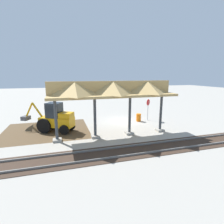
{
  "coord_description": "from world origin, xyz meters",
  "views": [
    {
      "loc": [
        6.91,
        18.83,
        5.41
      ],
      "look_at": [
        1.9,
        1.74,
        1.6
      ],
      "focal_mm": 28.0,
      "sensor_mm": 36.0,
      "label": 1
    }
  ],
  "objects": [
    {
      "name": "ground_plane",
      "position": [
        0.0,
        0.0,
        0.0
      ],
      "size": [
        120.0,
        120.0,
        0.0
      ],
      "primitive_type": "plane",
      "color": "#9E998E"
    },
    {
      "name": "dirt_work_zone",
      "position": [
        8.49,
        1.14,
        0.0
      ],
      "size": [
        8.11,
        7.0,
        0.01
      ],
      "primitive_type": "cube",
      "color": "brown",
      "rests_on": "ground"
    },
    {
      "name": "platform_canopy",
      "position": [
        2.61,
        4.43,
        4.15
      ],
      "size": [
        10.83,
        3.2,
        4.9
      ],
      "color": "#9E998E",
      "rests_on": "ground"
    },
    {
      "name": "rail_tracks",
      "position": [
        0.0,
        7.96,
        0.03
      ],
      "size": [
        60.0,
        2.58,
        0.15
      ],
      "color": "slate",
      "rests_on": "ground"
    },
    {
      "name": "stop_sign",
      "position": [
        -3.06,
        0.23,
        1.84
      ],
      "size": [
        0.64,
        0.46,
        2.55
      ],
      "color": "gray",
      "rests_on": "ground"
    },
    {
      "name": "backhoe",
      "position": [
        7.57,
        1.67,
        1.26
      ],
      "size": [
        5.19,
        3.59,
        2.82
      ],
      "color": "orange",
      "rests_on": "ground"
    },
    {
      "name": "dirt_mound",
      "position": [
        9.55,
        0.53,
        0.0
      ],
      "size": [
        4.64,
        4.64,
        1.31
      ],
      "primitive_type": "cone",
      "color": "brown",
      "rests_on": "ground"
    },
    {
      "name": "traffic_barrel",
      "position": [
        -1.76,
        0.45,
        0.45
      ],
      "size": [
        0.56,
        0.56,
        0.9
      ],
      "primitive_type": "cylinder",
      "color": "orange",
      "rests_on": "ground"
    }
  ]
}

